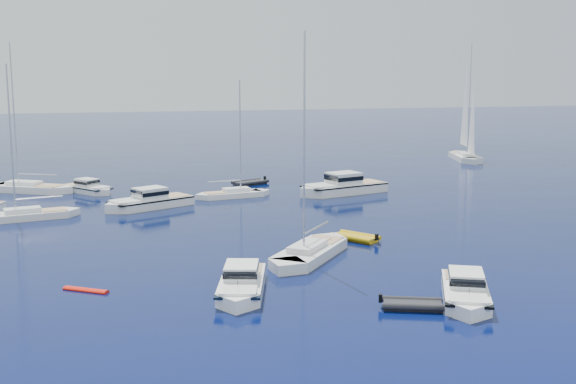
# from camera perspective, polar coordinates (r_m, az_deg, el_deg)

# --- Properties ---
(ground) EXTENTS (400.00, 400.00, 0.00)m
(ground) POSITION_cam_1_polar(r_m,az_deg,el_deg) (42.92, 12.89, -7.98)
(ground) COLOR #07104A
(ground) RESTS_ON ground
(motor_cruiser_near) EXTENTS (5.76, 8.44, 2.14)m
(motor_cruiser_near) POSITION_cam_1_polar(r_m,az_deg,el_deg) (42.04, 13.95, -8.40)
(motor_cruiser_near) COLOR white
(motor_cruiser_near) RESTS_ON ground
(motor_cruiser_left) EXTENTS (4.71, 8.68, 2.18)m
(motor_cruiser_left) POSITION_cam_1_polar(r_m,az_deg,el_deg) (42.30, -3.73, -8.02)
(motor_cruiser_left) COLOR white
(motor_cruiser_left) RESTS_ON ground
(motor_cruiser_centre) EXTENTS (9.73, 6.79, 2.48)m
(motor_cruiser_centre) POSITION_cam_1_polar(r_m,az_deg,el_deg) (69.14, -11.05, -1.25)
(motor_cruiser_centre) COLOR silver
(motor_cruiser_centre) RESTS_ON ground
(motor_cruiser_distant) EXTENTS (11.43, 6.30, 2.87)m
(motor_cruiser_distant) POSITION_cam_1_polar(r_m,az_deg,el_deg) (76.05, 4.31, -0.12)
(motor_cruiser_distant) COLOR silver
(motor_cruiser_distant) RESTS_ON ground
(motor_cruiser_horizon) EXTENTS (6.26, 7.14, 1.92)m
(motor_cruiser_horizon) POSITION_cam_1_polar(r_m,az_deg,el_deg) (79.32, -15.65, -0.05)
(motor_cruiser_horizon) COLOR silver
(motor_cruiser_horizon) RESTS_ON ground
(sailboat_fore) EXTENTS (9.06, 10.21, 15.98)m
(sailboat_fore) POSITION_cam_1_polar(r_m,az_deg,el_deg) (49.91, 1.75, -5.26)
(sailboat_fore) COLOR silver
(sailboat_fore) RESTS_ON ground
(sailboat_mid_l) EXTENTS (9.80, 4.35, 13.96)m
(sailboat_mid_l) POSITION_cam_1_polar(r_m,az_deg,el_deg) (66.76, -20.05, -2.04)
(sailboat_mid_l) COLOR silver
(sailboat_mid_l) RESTS_ON ground
(sailboat_centre) EXTENTS (8.66, 3.45, 12.39)m
(sailboat_centre) POSITION_cam_1_polar(r_m,az_deg,el_deg) (73.89, -4.39, -0.41)
(sailboat_centre) COLOR white
(sailboat_centre) RESTS_ON ground
(sailboat_far_l) EXTENTS (11.21, 7.93, 16.45)m
(sailboat_far_l) POSITION_cam_1_polar(r_m,az_deg,el_deg) (81.98, -20.02, 0.03)
(sailboat_far_l) COLOR white
(sailboat_far_l) RESTS_ON ground
(sailboat_sails_far) EXTENTS (6.07, 12.25, 17.43)m
(sailboat_sails_far) POSITION_cam_1_polar(r_m,az_deg,el_deg) (108.02, 13.93, 2.50)
(sailboat_sails_far) COLOR silver
(sailboat_sails_far) RESTS_ON ground
(tender_yellow) EXTENTS (3.92, 4.32, 0.95)m
(tender_yellow) POSITION_cam_1_polar(r_m,az_deg,el_deg) (55.27, 5.39, -3.83)
(tender_yellow) COLOR #C6990B
(tender_yellow) RESTS_ON ground
(tender_grey_near) EXTENTS (3.96, 3.07, 0.95)m
(tender_grey_near) POSITION_cam_1_polar(r_m,az_deg,el_deg) (40.13, 9.89, -9.13)
(tender_grey_near) COLOR black
(tender_grey_near) RESTS_ON ground
(tender_grey_far) EXTENTS (4.88, 3.93, 0.95)m
(tender_grey_far) POSITION_cam_1_polar(r_m,az_deg,el_deg) (82.16, -3.03, 0.62)
(tender_grey_far) COLOR black
(tender_grey_far) RESTS_ON ground
(kayak_orange) EXTENTS (2.69, 2.08, 0.30)m
(kayak_orange) POSITION_cam_1_polar(r_m,az_deg,el_deg) (44.19, -15.81, -7.60)
(kayak_orange) COLOR red
(kayak_orange) RESTS_ON ground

